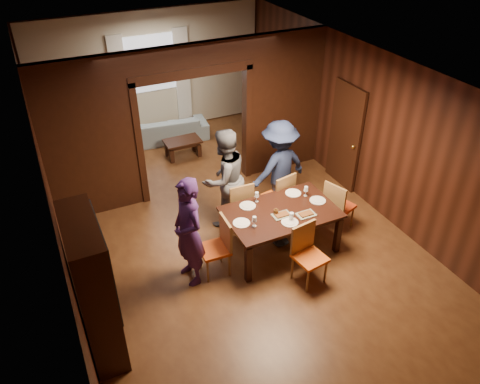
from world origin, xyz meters
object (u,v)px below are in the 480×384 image
coffee_table (183,148)px  chair_right (340,205)px  person_purple (189,232)px  dining_table (280,230)px  chair_left (214,248)px  chair_near (310,256)px  sofa (167,129)px  person_grey (224,179)px  chair_far_l (237,204)px  person_navy (279,167)px  hutch (93,288)px  chair_far_r (278,195)px

coffee_table → chair_right: chair_right is taller
person_purple → dining_table: size_ratio=0.99×
chair_left → chair_near: size_ratio=1.00×
sofa → person_grey: bearing=95.5°
coffee_table → person_purple: bearing=-107.7°
dining_table → chair_left: bearing=-176.7°
coffee_table → chair_far_l: chair_far_l is taller
person_purple → coffee_table: person_purple is taller
chair_near → person_purple: bearing=144.4°
chair_left → chair_right: same height
person_navy → chair_left: person_navy is taller
coffee_table → chair_near: bearing=-84.8°
chair_left → hutch: (-1.86, -0.63, 0.52)m
dining_table → chair_near: (0.02, -0.87, 0.10)m
person_grey → chair_far_r: 1.05m
person_grey → chair_far_r: size_ratio=1.89×
coffee_table → chair_near: chair_near is taller
person_purple → chair_right: size_ratio=1.85×
person_navy → chair_far_l: bearing=1.2°
person_purple → dining_table: person_purple is taller
sofa → chair_right: 4.90m
person_purple → chair_left: 0.56m
sofa → coffee_table: size_ratio=2.41×
chair_near → chair_left: bearing=138.6°
person_grey → dining_table: person_grey is taller
chair_right → chair_far_r: 1.11m
person_grey → chair_left: 1.40m
chair_far_l → hutch: hutch is taller
chair_right → chair_far_r: size_ratio=1.00×
person_grey → sofa: 3.63m
person_purple → sofa: (1.12, 4.69, -0.61)m
person_navy → dining_table: 1.26m
chair_near → hutch: size_ratio=0.48×
chair_far_l → chair_near: (0.41, -1.72, 0.00)m
dining_table → chair_far_r: size_ratio=1.86×
sofa → chair_near: chair_near is taller
coffee_table → chair_far_r: (0.79, -2.92, 0.28)m
person_grey → chair_right: person_grey is taller
chair_near → chair_far_r: bearing=69.2°
chair_right → coffee_table: bearing=4.6°
person_purple → hutch: bearing=-73.8°
chair_right → chair_far_l: same height
chair_left → chair_far_l: size_ratio=1.00×
person_purple → sofa: 4.86m
sofa → chair_far_r: (0.86, -3.86, 0.20)m
chair_right → chair_near: 1.52m
person_purple → chair_near: (1.62, -0.83, -0.41)m
person_purple → chair_far_l: person_purple is taller
person_navy → chair_near: (-0.50, -1.90, -0.41)m
dining_table → chair_near: chair_near is taller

